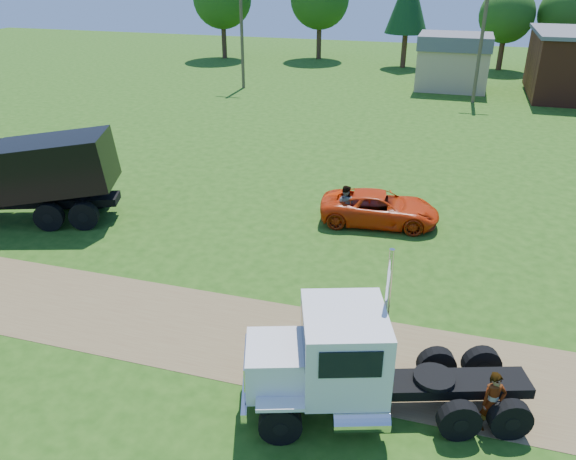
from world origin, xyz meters
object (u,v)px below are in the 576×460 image
(black_dump_truck, at_px, (18,174))
(spectator_a, at_px, (493,402))
(orange_pickup, at_px, (380,208))
(white_semi_tractor, at_px, (346,363))

(black_dump_truck, xyz_separation_m, spectator_a, (19.64, -7.19, -1.32))
(black_dump_truck, distance_m, orange_pickup, 15.86)
(white_semi_tractor, distance_m, black_dump_truck, 17.76)
(black_dump_truck, relative_size, spectator_a, 5.45)
(orange_pickup, height_order, spectator_a, spectator_a)
(black_dump_truck, distance_m, spectator_a, 20.95)
(black_dump_truck, bearing_deg, white_semi_tractor, -45.67)
(white_semi_tractor, relative_size, orange_pickup, 1.45)
(orange_pickup, xyz_separation_m, spectator_a, (4.40, -11.34, 0.12))
(orange_pickup, relative_size, spectator_a, 3.07)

